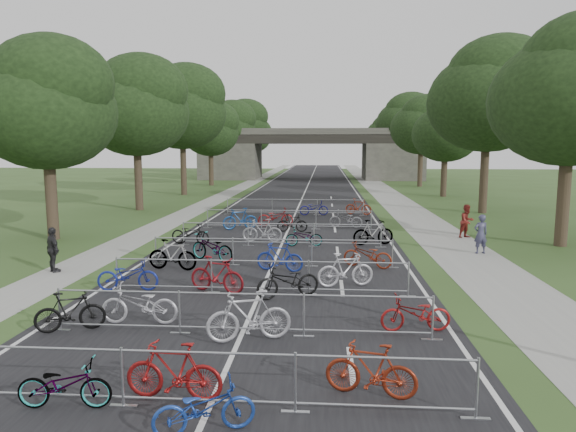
# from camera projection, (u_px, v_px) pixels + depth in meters

# --- Properties ---
(ground) EXTENTS (200.00, 200.00, 0.00)m
(ground) POSITION_uv_depth(u_px,v_px,m) (208.00, 410.00, 9.03)
(ground) COLOR #354E21
(ground) RESTS_ON ground
(road) EXTENTS (11.00, 140.00, 0.01)m
(road) POSITION_uv_depth(u_px,v_px,m) (307.00, 187.00, 58.45)
(road) COLOR black
(road) RESTS_ON ground
(sidewalk_right) EXTENTS (3.00, 140.00, 0.01)m
(sidewalk_right) POSITION_uv_depth(u_px,v_px,m) (378.00, 188.00, 57.88)
(sidewalk_right) COLOR gray
(sidewalk_right) RESTS_ON ground
(sidewalk_left) EXTENTS (2.00, 140.00, 0.01)m
(sidewalk_left) POSITION_uv_depth(u_px,v_px,m) (242.00, 187.00, 58.98)
(sidewalk_left) COLOR gray
(sidewalk_left) RESTS_ON ground
(lane_markings) EXTENTS (0.12, 140.00, 0.00)m
(lane_markings) POSITION_uv_depth(u_px,v_px,m) (307.00, 187.00, 58.45)
(lane_markings) COLOR silver
(lane_markings) RESTS_ON ground
(overpass_bridge) EXTENTS (31.00, 8.00, 7.05)m
(overpass_bridge) POSITION_uv_depth(u_px,v_px,m) (311.00, 154.00, 72.80)
(overpass_bridge) COLOR #403F39
(overpass_bridge) RESTS_ON ground
(tree_left_0) EXTENTS (6.72, 6.72, 10.25)m
(tree_left_0) POSITION_uv_depth(u_px,v_px,m) (47.00, 107.00, 24.70)
(tree_left_0) COLOR #33261C
(tree_left_0) RESTS_ON ground
(tree_right_0) EXTENTS (7.17, 7.17, 10.93)m
(tree_right_0) POSITION_uv_depth(u_px,v_px,m) (574.00, 94.00, 22.91)
(tree_right_0) COLOR #33261C
(tree_right_0) RESTS_ON ground
(tree_left_1) EXTENTS (7.56, 7.56, 11.53)m
(tree_left_1) POSITION_uv_depth(u_px,v_px,m) (137.00, 108.00, 36.46)
(tree_left_1) COLOR #33261C
(tree_left_1) RESTS_ON ground
(tree_right_1) EXTENTS (8.18, 8.18, 12.47)m
(tree_right_1) POSITION_uv_depth(u_px,v_px,m) (490.00, 97.00, 34.64)
(tree_right_1) COLOR #33261C
(tree_right_1) RESTS_ON ground
(tree_left_2) EXTENTS (8.40, 8.40, 12.81)m
(tree_left_2) POSITION_uv_depth(u_px,v_px,m) (183.00, 109.00, 48.21)
(tree_left_2) COLOR #33261C
(tree_left_2) RESTS_ON ground
(tree_right_2) EXTENTS (6.16, 6.16, 9.39)m
(tree_right_2) POSITION_uv_depth(u_px,v_px,m) (447.00, 132.00, 46.76)
(tree_right_2) COLOR #33261C
(tree_right_2) RESTS_ON ground
(tree_left_3) EXTENTS (6.72, 6.72, 10.25)m
(tree_left_3) POSITION_uv_depth(u_px,v_px,m) (211.00, 130.00, 60.29)
(tree_left_3) COLOR #33261C
(tree_left_3) RESTS_ON ground
(tree_right_3) EXTENTS (7.17, 7.17, 10.93)m
(tree_right_3) POSITION_uv_depth(u_px,v_px,m) (423.00, 126.00, 58.49)
(tree_right_3) COLOR #33261C
(tree_right_3) RESTS_ON ground
(tree_left_4) EXTENTS (7.56, 7.56, 11.53)m
(tree_left_4) POSITION_uv_depth(u_px,v_px,m) (230.00, 127.00, 72.04)
(tree_left_4) COLOR #33261C
(tree_left_4) RESTS_ON ground
(tree_right_4) EXTENTS (8.18, 8.18, 12.47)m
(tree_right_4) POSITION_uv_depth(u_px,v_px,m) (406.00, 122.00, 70.22)
(tree_right_4) COLOR #33261C
(tree_right_4) RESTS_ON ground
(tree_left_5) EXTENTS (8.40, 8.40, 12.81)m
(tree_left_5) POSITION_uv_depth(u_px,v_px,m) (243.00, 125.00, 83.79)
(tree_left_5) COLOR #33261C
(tree_left_5) RESTS_ON ground
(tree_right_5) EXTENTS (6.16, 6.16, 9.39)m
(tree_right_5) POSITION_uv_depth(u_px,v_px,m) (394.00, 138.00, 82.34)
(tree_right_5) COLOR #33261C
(tree_right_5) RESTS_ON ground
(tree_left_6) EXTENTS (6.72, 6.72, 10.25)m
(tree_left_6) POSITION_uv_depth(u_px,v_px,m) (253.00, 136.00, 95.87)
(tree_left_6) COLOR #33261C
(tree_left_6) RESTS_ON ground
(tree_right_6) EXTENTS (7.17, 7.17, 10.93)m
(tree_right_6) POSITION_uv_depth(u_px,v_px,m) (386.00, 134.00, 94.07)
(tree_right_6) COLOR #33261C
(tree_right_6) RESTS_ON ground
(barrier_row_0) EXTENTS (9.70, 0.08, 1.10)m
(barrier_row_0) POSITION_uv_depth(u_px,v_px,m) (208.00, 380.00, 8.95)
(barrier_row_0) COLOR #9FA2A7
(barrier_row_0) RESTS_ON ground
(barrier_row_1) EXTENTS (9.70, 0.08, 1.10)m
(barrier_row_1) POSITION_uv_depth(u_px,v_px,m) (241.00, 314.00, 12.51)
(barrier_row_1) COLOR #9FA2A7
(barrier_row_1) RESTS_ON ground
(barrier_row_2) EXTENTS (9.70, 0.08, 1.10)m
(barrier_row_2) POSITION_uv_depth(u_px,v_px,m) (260.00, 277.00, 16.07)
(barrier_row_2) COLOR #9FA2A7
(barrier_row_2) RESTS_ON ground
(barrier_row_3) EXTENTS (9.70, 0.08, 1.10)m
(barrier_row_3) POSITION_uv_depth(u_px,v_px,m) (272.00, 252.00, 19.83)
(barrier_row_3) COLOR #9FA2A7
(barrier_row_3) RESTS_ON ground
(barrier_row_4) EXTENTS (9.70, 0.08, 1.10)m
(barrier_row_4) POSITION_uv_depth(u_px,v_px,m) (281.00, 235.00, 23.78)
(barrier_row_4) COLOR #9FA2A7
(barrier_row_4) RESTS_ON ground
(barrier_row_5) EXTENTS (9.70, 0.08, 1.10)m
(barrier_row_5) POSITION_uv_depth(u_px,v_px,m) (289.00, 219.00, 28.72)
(barrier_row_5) COLOR #9FA2A7
(barrier_row_5) RESTS_ON ground
(barrier_row_6) EXTENTS (9.70, 0.08, 1.10)m
(barrier_row_6) POSITION_uv_depth(u_px,v_px,m) (295.00, 207.00, 34.65)
(barrier_row_6) COLOR #9FA2A7
(barrier_row_6) RESTS_ON ground
(bike_0) EXTENTS (1.70, 0.70, 0.87)m
(bike_0) POSITION_uv_depth(u_px,v_px,m) (65.00, 385.00, 9.01)
(bike_0) COLOR #9FA2A7
(bike_0) RESTS_ON ground
(bike_1) EXTENTS (1.86, 0.65, 1.10)m
(bike_1) POSITION_uv_depth(u_px,v_px,m) (174.00, 371.00, 9.30)
(bike_1) COLOR maroon
(bike_1) RESTS_ON ground
(bike_2) EXTENTS (1.76, 1.12, 0.87)m
(bike_2) POSITION_uv_depth(u_px,v_px,m) (204.00, 408.00, 8.21)
(bike_2) COLOR #1B3B94
(bike_2) RESTS_ON ground
(bike_3) EXTENTS (1.78, 0.87, 1.03)m
(bike_3) POSITION_uv_depth(u_px,v_px,m) (371.00, 370.00, 9.43)
(bike_3) COLOR maroon
(bike_3) RESTS_ON ground
(bike_4) EXTENTS (1.74, 1.08, 1.01)m
(bike_4) POSITION_uv_depth(u_px,v_px,m) (70.00, 312.00, 12.78)
(bike_4) COLOR black
(bike_4) RESTS_ON ground
(bike_5) EXTENTS (2.02, 0.76, 1.05)m
(bike_5) POSITION_uv_depth(u_px,v_px,m) (139.00, 305.00, 13.30)
(bike_5) COLOR silver
(bike_5) RESTS_ON ground
(bike_6) EXTENTS (2.12, 1.16, 1.23)m
(bike_6) POSITION_uv_depth(u_px,v_px,m) (249.00, 317.00, 12.10)
(bike_6) COLOR #A5A5AD
(bike_6) RESTS_ON ground
(bike_7) EXTENTS (1.81, 0.80, 0.92)m
(bike_7) POSITION_uv_depth(u_px,v_px,m) (416.00, 314.00, 12.75)
(bike_7) COLOR maroon
(bike_7) RESTS_ON ground
(bike_8) EXTENTS (2.00, 0.90, 1.02)m
(bike_8) POSITION_uv_depth(u_px,v_px,m) (128.00, 275.00, 16.38)
(bike_8) COLOR navy
(bike_8) RESTS_ON ground
(bike_9) EXTENTS (2.00, 1.17, 1.16)m
(bike_9) POSITION_uv_depth(u_px,v_px,m) (217.00, 275.00, 16.17)
(bike_9) COLOR maroon
(bike_9) RESTS_ON ground
(bike_10) EXTENTS (2.12, 1.50, 1.06)m
(bike_10) POSITION_uv_depth(u_px,v_px,m) (288.00, 281.00, 15.60)
(bike_10) COLOR black
(bike_10) RESTS_ON ground
(bike_11) EXTENTS (1.98, 1.02, 1.14)m
(bike_11) POSITION_uv_depth(u_px,v_px,m) (346.00, 270.00, 16.84)
(bike_11) COLOR #BAB8C0
(bike_11) RESTS_ON ground
(bike_12) EXTENTS (1.98, 0.82, 1.15)m
(bike_12) POSITION_uv_depth(u_px,v_px,m) (172.00, 255.00, 19.15)
(bike_12) COLOR #9FA2A7
(bike_12) RESTS_ON ground
(bike_13) EXTENTS (2.22, 1.70, 1.12)m
(bike_13) POSITION_uv_depth(u_px,v_px,m) (212.00, 248.00, 20.62)
(bike_13) COLOR #9FA2A7
(bike_13) RESTS_ON ground
(bike_14) EXTENTS (1.87, 0.93, 1.08)m
(bike_14) POSITION_uv_depth(u_px,v_px,m) (280.00, 257.00, 18.94)
(bike_14) COLOR navy
(bike_14) RESTS_ON ground
(bike_15) EXTENTS (2.01, 1.30, 1.00)m
(bike_15) POSITION_uv_depth(u_px,v_px,m) (367.00, 255.00, 19.51)
(bike_15) COLOR maroon
(bike_15) RESTS_ON ground
(bike_16) EXTENTS (2.09, 1.15, 1.04)m
(bike_16) POSITION_uv_depth(u_px,v_px,m) (190.00, 234.00, 24.19)
(bike_16) COLOR black
(bike_16) RESTS_ON ground
(bike_17) EXTENTS (1.92, 0.56, 1.15)m
(bike_17) POSITION_uv_depth(u_px,v_px,m) (262.00, 231.00, 24.64)
(bike_17) COLOR gray
(bike_17) RESTS_ON ground
(bike_18) EXTENTS (1.75, 0.72, 0.90)m
(bike_18) POSITION_uv_depth(u_px,v_px,m) (304.00, 237.00, 23.68)
(bike_18) COLOR #9FA2A7
(bike_18) RESTS_ON ground
(bike_19) EXTENTS (2.06, 1.10, 1.19)m
(bike_19) POSITION_uv_depth(u_px,v_px,m) (373.00, 233.00, 24.02)
(bike_19) COLOR #9FA2A7
(bike_19) RESTS_ON ground
(bike_20) EXTENTS (2.03, 1.35, 1.19)m
(bike_20) POSITION_uv_depth(u_px,v_px,m) (240.00, 219.00, 28.57)
(bike_20) COLOR navy
(bike_20) RESTS_ON ground
(bike_21) EXTENTS (2.15, 1.13, 1.08)m
(bike_21) POSITION_uv_depth(u_px,v_px,m) (276.00, 217.00, 29.70)
(bike_21) COLOR maroon
(bike_21) RESTS_ON ground
(bike_22) EXTENTS (1.66, 0.52, 0.99)m
(bike_22) POSITION_uv_depth(u_px,v_px,m) (292.00, 223.00, 27.69)
(bike_22) COLOR black
(bike_22) RESTS_ON ground
(bike_23) EXTENTS (2.00, 1.08, 1.00)m
(bike_23) POSITION_uv_depth(u_px,v_px,m) (346.00, 219.00, 29.15)
(bike_23) COLOR #97979E
(bike_23) RESTS_ON ground
(bike_26) EXTENTS (1.99, 0.90, 1.01)m
(bike_26) POSITION_uv_depth(u_px,v_px,m) (314.00, 208.00, 34.41)
(bike_26) COLOR navy
(bike_26) RESTS_ON ground
(bike_27) EXTENTS (1.88, 1.05, 1.09)m
(bike_27) POSITION_uv_depth(u_px,v_px,m) (358.00, 207.00, 34.66)
(bike_27) COLOR #A13117
(bike_27) RESTS_ON ground
(pedestrian_a) EXTENTS (0.70, 0.54, 1.70)m
(pedestrian_a) POSITION_uv_depth(u_px,v_px,m) (481.00, 234.00, 22.06)
(pedestrian_a) COLOR #373753
(pedestrian_a) RESTS_ON ground
(pedestrian_b) EXTENTS (1.03, 0.97, 1.69)m
(pedestrian_b) POSITION_uv_depth(u_px,v_px,m) (467.00, 221.00, 25.89)
(pedestrian_b) COLOR maroon
(pedestrian_b) RESTS_ON ground
(pedestrian_c) EXTENTS (1.00, 0.95, 1.67)m
(pedestrian_c) POSITION_uv_depth(u_px,v_px,m) (53.00, 250.00, 18.78)
(pedestrian_c) COLOR black
(pedestrian_c) RESTS_ON ground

